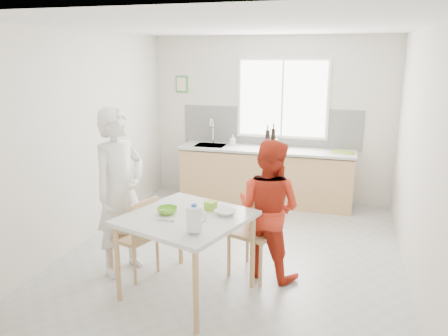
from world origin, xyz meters
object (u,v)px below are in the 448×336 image
Objects in this scene: person_white at (120,192)px; wine_bottle_b at (267,139)px; chair_left at (138,234)px; dining_table at (186,224)px; bowl_green at (167,210)px; milk_jug at (195,218)px; person_red at (269,209)px; bowl_white at (225,212)px; chair_far at (258,225)px; wine_bottle_a at (273,138)px.

wine_bottle_b is at bearing -3.80° from person_white.
dining_table is at bearing 90.00° from chair_left.
bowl_green is 3.12m from wine_bottle_b.
milk_jug is 0.84× the size of wine_bottle_b.
chair_left is 0.58× the size of person_red.
bowl_white is (1.01, -0.07, 0.38)m from chair_left.
person_white reaches higher than milk_jug.
wine_bottle_b is at bearing -179.25° from chair_left.
wine_bottle_b is at bearing 85.46° from dining_table.
chair_far reaches higher than bowl_white.
bowl_green is at bearing 84.08° from chair_left.
milk_jug is (-0.49, -1.00, 0.21)m from person_red.
bowl_green is at bearing 52.11° from person_red.
dining_table is 3.17m from wine_bottle_a.
wine_bottle_b is (-0.12, 2.95, 0.19)m from bowl_white.
chair_left reaches higher than bowl_white.
bowl_green is (-0.92, -0.62, 0.11)m from person_red.
bowl_green is at bearing -93.96° from person_white.
person_white is 1.21× the size of person_red.
dining_table is 0.90× the size of person_red.
dining_table is at bearing -94.54° from wine_bottle_b.
person_white is (-1.47, -0.39, 0.37)m from chair_far.
chair_far is 2.50m from wine_bottle_b.
chair_left is 1.15m from milk_jug.
wine_bottle_b is (0.89, 2.89, 0.57)m from chair_left.
bowl_green is 0.64× the size of wine_bottle_a.
wine_bottle_a reaches higher than chair_left.
person_white is at bearing 173.59° from bowl_white.
bowl_white is at bearing 92.56° from milk_jug.
chair_far is at bearing -0.01° from person_red.
person_white is at bearing 167.39° from milk_jug.
bowl_white is at bearing -94.95° from chair_far.
wine_bottle_a is at bearing -63.38° from person_red.
person_white is at bearing 158.07° from bowl_green.
milk_jug is at bearing -91.37° from chair_far.
dining_table is at bearing 139.25° from milk_jug.
dining_table is 1.37× the size of chair_far.
bowl_green is 0.58m from bowl_white.
person_white is at bearing -146.99° from chair_far.
person_white reaches higher than dining_table.
dining_table is 4.35× the size of wine_bottle_a.
person_white is at bearing -113.05° from wine_bottle_a.
chair_left is 3.14m from wine_bottle_a.
bowl_white is 2.96m from wine_bottle_b.
chair_far is at bearing 128.71° from chair_left.
milk_jug is 3.50m from wine_bottle_a.
person_red is at bearing -81.35° from wine_bottle_a.
milk_jug is at bearing -91.84° from wine_bottle_a.
person_red is (1.59, 0.35, -0.16)m from person_white.
bowl_green is 0.68× the size of wine_bottle_b.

